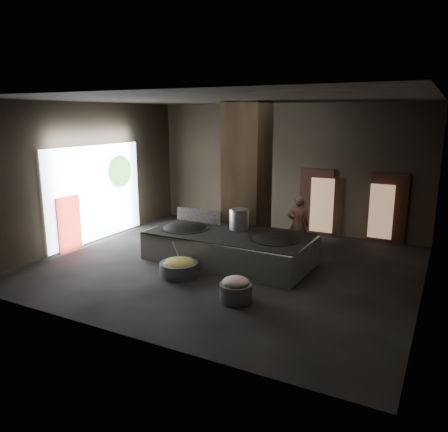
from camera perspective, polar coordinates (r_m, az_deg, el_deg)
The scene contains 28 objects.
floor at distance 12.35m, azimuth 0.43°, elevation -6.58°, with size 10.00×9.00×0.10m, color black.
ceiling at distance 11.64m, azimuth 0.46°, elevation 15.28°, with size 10.00×9.00×0.10m, color black.
back_wall at distance 15.92m, azimuth 8.03°, elevation 6.26°, with size 10.00×0.10×4.50m, color black.
front_wall at distance 8.08m, azimuth -14.54°, elevation -0.60°, with size 10.00×0.10×4.50m, color black.
left_wall at distance 14.77m, azimuth -17.32°, elevation 5.27°, with size 0.10×9.00×4.50m, color black.
right_wall at distance 10.50m, azimuth 25.75°, elevation 1.60°, with size 0.10×9.00×4.50m, color black.
pillar at distance 13.59m, azimuth 3.01°, elevation 5.22°, with size 1.20×1.20×4.50m, color black.
hearth_platform at distance 12.49m, azimuth 0.66°, elevation -4.15°, with size 4.65×2.22×0.81m, color #B1C5B4.
platform_cap at distance 12.38m, azimuth 0.66°, elevation -2.33°, with size 4.55×2.18×0.03m, color black.
wok_left at distance 13.05m, azimuth -5.12°, elevation -1.86°, with size 1.46×1.46×0.40m, color black.
wok_left_rim at distance 13.03m, azimuth -5.12°, elevation -1.57°, with size 1.49×1.49×0.05m, color black.
wok_right at distance 11.91m, azimuth 6.57°, elevation -3.37°, with size 1.36×1.36×0.38m, color black.
wok_right_rim at distance 11.89m, azimuth 6.58°, elevation -3.04°, with size 1.39×1.39×0.05m, color black.
stock_pot at distance 12.75m, azimuth 1.99°, elevation -0.41°, with size 0.57×0.57×0.61m, color #B6B9BE.
splash_guard at distance 13.64m, azimuth -3.32°, elevation 0.03°, with size 1.62×0.06×0.40m, color black.
cook at distance 13.29m, azimuth 9.63°, elevation -1.12°, with size 0.65×0.42×1.78m, color #94614B.
veg_basin at distance 11.50m, azimuth -5.88°, elevation -6.92°, with size 1.00×1.00×0.37m, color slate.
veg_fill at distance 11.45m, azimuth -5.90°, elevation -6.13°, with size 0.82×0.82×0.25m, color #7A9D4C.
ladle at distance 11.58m, azimuth -6.14°, elevation -4.87°, with size 0.03×0.03×0.79m, color #B6B9BE.
meat_basin at distance 9.98m, azimuth 1.54°, elevation -9.92°, with size 0.74×0.74×0.40m, color slate.
meat_fill at distance 9.89m, azimuth 1.54°, elevation -8.60°, with size 0.61×0.61×0.23m, color tan.
doorway_near at distance 15.64m, azimuth 11.91°, elevation 1.72°, with size 1.18×0.08×2.38m, color black.
doorway_near_glow at distance 15.46m, azimuth 12.66°, elevation 1.36°, with size 0.80×0.04×1.89m, color #8C6647.
doorway_far at distance 15.18m, azimuth 20.64°, elevation 0.82°, with size 1.18×0.08×2.38m, color black.
doorway_far_glow at distance 14.99m, azimuth 19.82°, elevation 0.54°, with size 0.75×0.04×1.78m, color #8C6647.
left_opening at distance 14.93m, azimuth -16.34°, elevation 2.89°, with size 0.04×4.20×3.10m, color white.
pavilion_sliver at distance 14.15m, azimuth -19.58°, elevation -0.99°, with size 0.05×0.90×1.70m, color maroon.
tree_silhouette at distance 15.58m, azimuth -13.41°, elevation 5.70°, with size 0.28×1.10×1.10m, color #194714.
Camera 1 is at (5.34, -10.33, 4.10)m, focal length 35.00 mm.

